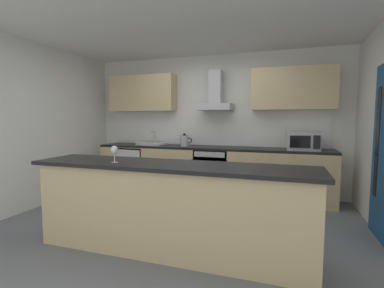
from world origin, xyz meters
TOP-DOWN VIEW (x-y plane):
  - ground at (0.00, 0.00)m, footprint 5.82×4.73m
  - ceiling at (0.00, 0.00)m, footprint 5.82×4.73m
  - wall_back at (0.00, 1.92)m, footprint 5.82×0.12m
  - wall_left at (-2.47, 0.00)m, footprint 0.12×4.73m
  - backsplash_tile at (0.00, 1.85)m, footprint 4.09×0.02m
  - counter_back at (0.00, 1.54)m, footprint 4.24×0.60m
  - counter_island at (0.19, -0.73)m, footprint 2.98×0.64m
  - upper_cabinets at (-0.00, 1.69)m, footprint 4.18×0.32m
  - oven at (0.09, 1.52)m, footprint 0.60×0.62m
  - refrigerator at (-1.52, 1.52)m, footprint 0.58×0.60m
  - microwave at (1.60, 1.49)m, footprint 0.50×0.38m
  - sink at (-1.13, 1.53)m, footprint 0.50×0.40m
  - kettle at (-0.45, 1.48)m, footprint 0.29×0.15m
  - range_hood at (0.09, 1.65)m, footprint 0.62×0.45m
  - wine_glass at (-0.39, -0.84)m, footprint 0.08×0.08m

SIDE VIEW (x-z plane):
  - ground at x=0.00m, z-range -0.02..0.00m
  - refrigerator at x=-1.52m, z-range 0.00..0.85m
  - counter_back at x=0.00m, z-range 0.00..0.90m
  - oven at x=0.09m, z-range 0.06..0.86m
  - counter_island at x=0.19m, z-range 0.01..0.96m
  - sink at x=-1.13m, z-range 0.80..1.06m
  - kettle at x=-0.45m, z-range 0.89..1.13m
  - microwave at x=1.60m, z-range 0.90..1.20m
  - wine_glass at x=-0.39m, z-range 0.98..1.16m
  - backsplash_tile at x=0.00m, z-range 0.90..1.56m
  - wall_back at x=0.00m, z-range 0.00..2.60m
  - wall_left at x=-2.47m, z-range 0.00..2.60m
  - range_hood at x=0.09m, z-range 1.43..2.15m
  - upper_cabinets at x=0.00m, z-range 1.56..2.26m
  - ceiling at x=0.00m, z-range 2.60..2.62m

